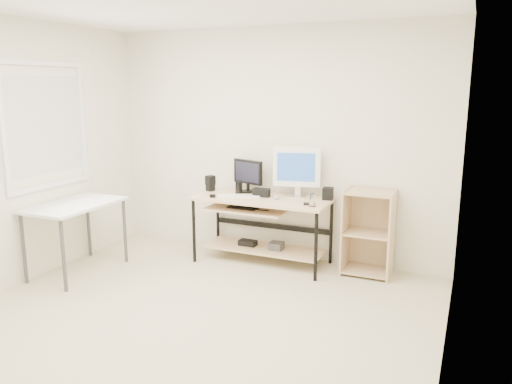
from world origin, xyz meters
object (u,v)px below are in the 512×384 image
object	(u,v)px
desk	(260,216)
audio_controller	(239,188)
side_table	(75,211)
shelf_unit	(369,232)
white_imac	(297,168)
black_monitor	(248,174)

from	to	relation	value
desk	audio_controller	size ratio (longest dim) A/B	10.70
side_table	shelf_unit	distance (m)	3.09
white_imac	black_monitor	bearing A→B (deg)	166.55
side_table	shelf_unit	world-z (taller)	shelf_unit
white_imac	audio_controller	size ratio (longest dim) A/B	3.95
shelf_unit	white_imac	size ratio (longest dim) A/B	1.63
side_table	shelf_unit	bearing A→B (deg)	23.33
shelf_unit	white_imac	distance (m)	1.03
shelf_unit	white_imac	world-z (taller)	white_imac
shelf_unit	audio_controller	world-z (taller)	shelf_unit
side_table	black_monitor	size ratio (longest dim) A/B	2.49
shelf_unit	side_table	bearing A→B (deg)	-156.67
shelf_unit	desk	bearing A→B (deg)	-172.23
side_table	black_monitor	distance (m)	1.91
shelf_unit	audio_controller	distance (m)	1.51
desk	shelf_unit	bearing A→B (deg)	7.77
black_monitor	white_imac	distance (m)	0.60
desk	audio_controller	distance (m)	0.41
shelf_unit	black_monitor	xyz separation A→B (m)	(-1.41, 0.03, 0.51)
desk	black_monitor	world-z (taller)	black_monitor
black_monitor	white_imac	xyz separation A→B (m)	(0.59, -0.01, 0.10)
desk	white_imac	xyz separation A→B (m)	(0.36, 0.18, 0.53)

